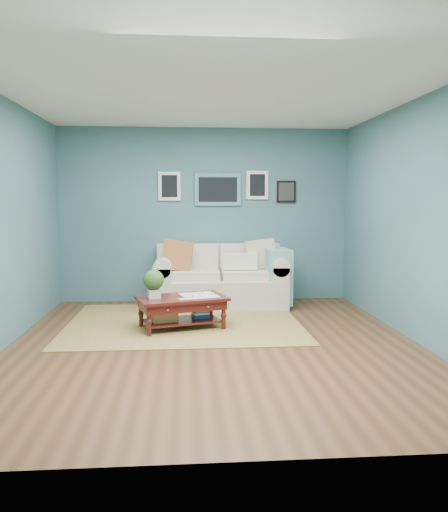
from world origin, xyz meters
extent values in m
plane|color=brown|center=(0.00, 0.00, 0.00)|extent=(5.00, 5.00, 0.00)
plane|color=white|center=(0.00, 0.00, 2.70)|extent=(5.00, 5.00, 0.00)
cube|color=#3A5C63|center=(0.00, 2.50, 1.35)|extent=(4.50, 0.02, 2.70)
cube|color=#3A5C63|center=(0.00, -2.50, 1.35)|extent=(4.50, 0.02, 2.70)
cube|color=#3A5C63|center=(2.25, 0.00, 1.35)|extent=(0.02, 5.00, 2.70)
cube|color=slate|center=(0.20, 2.48, 1.75)|extent=(0.72, 0.03, 0.50)
cube|color=black|center=(0.20, 2.46, 1.75)|extent=(0.60, 0.01, 0.38)
cube|color=white|center=(-0.55, 2.48, 1.80)|extent=(0.34, 0.03, 0.44)
cube|color=white|center=(0.82, 2.48, 1.82)|extent=(0.34, 0.03, 0.44)
cube|color=black|center=(1.28, 2.48, 1.72)|extent=(0.30, 0.03, 0.34)
cube|color=brown|center=(-0.34, 1.00, 0.01)|extent=(2.96, 2.37, 0.01)
cube|color=beige|center=(0.20, 1.99, 0.21)|extent=(1.44, 0.89, 0.43)
cube|color=beige|center=(0.20, 2.33, 0.67)|extent=(1.88, 0.22, 0.49)
cube|color=beige|center=(-0.64, 1.99, 0.31)|extent=(0.24, 0.89, 0.63)
cube|color=beige|center=(1.04, 1.99, 0.31)|extent=(0.24, 0.89, 0.63)
cylinder|color=beige|center=(-0.64, 1.99, 0.63)|extent=(0.26, 0.89, 0.26)
cylinder|color=beige|center=(1.04, 1.99, 0.63)|extent=(0.26, 0.89, 0.26)
cube|color=beige|center=(-0.18, 1.93, 0.49)|extent=(0.73, 0.57, 0.13)
cube|color=beige|center=(0.59, 1.93, 0.49)|extent=(0.73, 0.57, 0.13)
cube|color=beige|center=(-0.18, 2.21, 0.74)|extent=(0.73, 0.12, 0.36)
cube|color=beige|center=(0.59, 2.21, 0.74)|extent=(0.73, 0.12, 0.36)
cube|color=#BD5329|center=(-0.43, 1.94, 0.78)|extent=(0.49, 0.18, 0.48)
cube|color=silver|center=(0.81, 2.01, 0.78)|extent=(0.48, 0.18, 0.47)
cube|color=beige|center=(0.48, 1.89, 0.69)|extent=(0.51, 0.12, 0.24)
cube|color=#7DB7AB|center=(1.04, 1.87, 0.47)|extent=(0.34, 0.56, 0.81)
cube|color=#340D0D|center=(-0.36, 0.72, 0.38)|extent=(1.19, 0.89, 0.04)
cube|color=#340D0D|center=(-0.36, 0.72, 0.31)|extent=(1.11, 0.80, 0.11)
cube|color=#340D0D|center=(-0.36, 0.72, 0.10)|extent=(1.00, 0.69, 0.02)
sphere|color=gold|center=(-0.52, 0.37, 0.31)|extent=(0.03, 0.03, 0.03)
sphere|color=gold|center=(-0.04, 0.51, 0.31)|extent=(0.03, 0.03, 0.03)
cylinder|color=#340D0D|center=(-0.74, 0.36, 0.18)|extent=(0.05, 0.05, 0.36)
cylinder|color=#340D0D|center=(0.15, 0.61, 0.18)|extent=(0.05, 0.05, 0.36)
cylinder|color=#340D0D|center=(-0.87, 0.82, 0.18)|extent=(0.05, 0.05, 0.36)
cylinder|color=#340D0D|center=(0.02, 1.07, 0.18)|extent=(0.05, 0.05, 0.36)
cube|color=beige|center=(-0.70, 0.67, 0.45)|extent=(0.18, 0.18, 0.11)
sphere|color=#204C1A|center=(-0.70, 0.67, 0.62)|extent=(0.25, 0.25, 0.25)
cube|color=silver|center=(-0.15, 0.78, 0.40)|extent=(0.53, 0.53, 0.01)
cube|color=#A5784D|center=(-0.57, 0.66, 0.20)|extent=(0.35, 0.29, 0.18)
cube|color=navy|center=(-0.13, 0.80, 0.16)|extent=(0.25, 0.21, 0.10)
camera|label=1|loc=(-0.31, -5.34, 1.57)|focal=35.00mm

